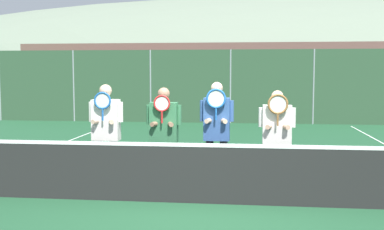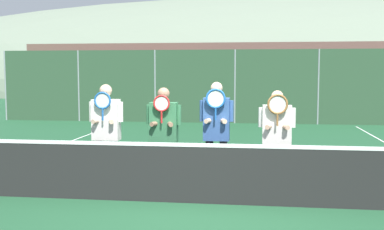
{
  "view_description": "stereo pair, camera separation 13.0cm",
  "coord_description": "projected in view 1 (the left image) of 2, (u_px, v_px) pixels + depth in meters",
  "views": [
    {
      "loc": [
        0.71,
        -7.19,
        2.02
      ],
      "look_at": [
        -0.24,
        0.88,
        1.28
      ],
      "focal_mm": 45.0,
      "sensor_mm": 36.0,
      "label": 1
    },
    {
      "loc": [
        0.84,
        -7.18,
        2.02
      ],
      "look_at": [
        -0.24,
        0.88,
        1.28
      ],
      "focal_mm": 45.0,
      "sensor_mm": 36.0,
      "label": 2
    }
  ],
  "objects": [
    {
      "name": "ground_plane",
      "position": [
        201.0,
        203.0,
        7.38
      ],
      "size": [
        120.0,
        120.0,
        0.0
      ],
      "primitive_type": "plane",
      "color": "#1E4C2D"
    },
    {
      "name": "clubhouse_building",
      "position": [
        209.0,
        77.0,
        26.29
      ],
      "size": [
        18.85,
        5.5,
        3.42
      ],
      "color": "beige",
      "rests_on": "ground_plane"
    },
    {
      "name": "car_left_of_center",
      "position": [
        221.0,
        95.0,
        21.5
      ],
      "size": [
        4.72,
        1.96,
        1.88
      ],
      "color": "#B2B7BC",
      "rests_on": "ground_plane"
    },
    {
      "name": "fence_back",
      "position": [
        230.0,
        86.0,
        18.71
      ],
      "size": [
        19.07,
        0.06,
        2.87
      ],
      "color": "gray",
      "rests_on": "ground_plane"
    },
    {
      "name": "tennis_net",
      "position": [
        201.0,
        173.0,
        7.34
      ],
      "size": [
        12.05,
        0.09,
        1.03
      ],
      "color": "gray",
      "rests_on": "ground_plane"
    },
    {
      "name": "court_line_left_sideline",
      "position": [
        17.0,
        161.0,
        10.87
      ],
      "size": [
        0.05,
        16.0,
        0.01
      ],
      "primitive_type": "cube",
      "color": "white",
      "rests_on": "ground_plane"
    },
    {
      "name": "player_center_right",
      "position": [
        217.0,
        129.0,
        7.92
      ],
      "size": [
        0.56,
        0.34,
        1.85
      ],
      "color": "#56565B",
      "rests_on": "ground_plane"
    },
    {
      "name": "hill_distant",
      "position": [
        243.0,
        87.0,
        60.93
      ],
      "size": [
        106.7,
        59.28,
        20.75
      ],
      "color": "slate",
      "rests_on": "ground_plane"
    },
    {
      "name": "player_rightmost",
      "position": [
        277.0,
        133.0,
        7.85
      ],
      "size": [
        0.6,
        0.34,
        1.71
      ],
      "color": "black",
      "rests_on": "ground_plane"
    },
    {
      "name": "car_center",
      "position": [
        336.0,
        98.0,
        20.88
      ],
      "size": [
        4.21,
        1.98,
        1.72
      ],
      "color": "slate",
      "rests_on": "ground_plane"
    },
    {
      "name": "car_far_left",
      "position": [
        111.0,
        95.0,
        22.42
      ],
      "size": [
        4.53,
        1.95,
        1.78
      ],
      "color": "maroon",
      "rests_on": "ground_plane"
    },
    {
      "name": "player_center_left",
      "position": [
        164.0,
        131.0,
        8.0
      ],
      "size": [
        0.59,
        0.34,
        1.76
      ],
      "color": "white",
      "rests_on": "ground_plane"
    },
    {
      "name": "player_leftmost",
      "position": [
        106.0,
        128.0,
        8.1
      ],
      "size": [
        0.59,
        0.34,
        1.81
      ],
      "color": "white",
      "rests_on": "ground_plane"
    }
  ]
}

